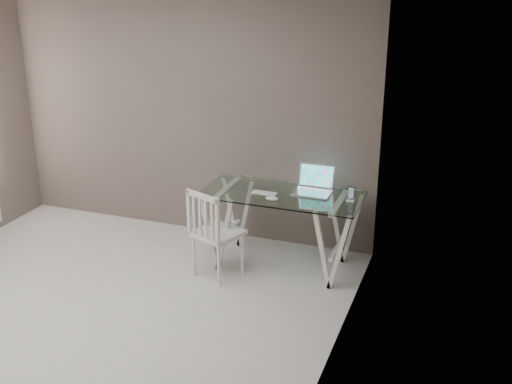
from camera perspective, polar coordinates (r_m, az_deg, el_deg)
room at (r=4.82m, az=-18.50°, el=5.70°), size 4.50×4.52×2.71m
desk at (r=6.13m, az=2.28°, el=-3.32°), size 1.50×0.70×0.75m
chair at (r=5.89m, az=-3.91°, el=-3.39°), size 0.51×0.51×0.87m
laptop at (r=6.05m, az=5.17°, el=0.57°), size 0.35×0.31×0.24m
keyboard at (r=5.99m, az=0.71°, el=-0.11°), size 0.25×0.11×0.01m
mouse at (r=5.82m, az=1.42°, el=-0.58°), size 0.12×0.07×0.04m
phone_dock at (r=5.87m, az=8.42°, el=-0.45°), size 0.07×0.07×0.13m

